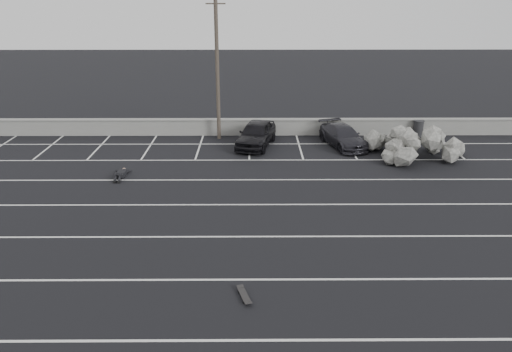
{
  "coord_description": "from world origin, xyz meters",
  "views": [
    {
      "loc": [
        1.22,
        -17.06,
        9.03
      ],
      "look_at": [
        1.34,
        3.92,
        1.0
      ],
      "focal_mm": 35.0,
      "sensor_mm": 36.0,
      "label": 1
    }
  ],
  "objects_px": {
    "riprap_pile": "(407,148)",
    "skateboard": "(244,295)",
    "trash_bin": "(418,128)",
    "utility_pole": "(217,69)",
    "car_left": "(256,134)",
    "car_right": "(343,136)",
    "person": "(122,171)"
  },
  "relations": [
    {
      "from": "trash_bin",
      "to": "person",
      "type": "xyz_separation_m",
      "value": [
        -17.21,
        -6.9,
        -0.31
      ]
    },
    {
      "from": "skateboard",
      "to": "riprap_pile",
      "type": "bearing_deg",
      "value": 40.03
    },
    {
      "from": "skateboard",
      "to": "trash_bin",
      "type": "bearing_deg",
      "value": 41.68
    },
    {
      "from": "utility_pole",
      "to": "trash_bin",
      "type": "xyz_separation_m",
      "value": [
        12.67,
        0.4,
        -3.84
      ]
    },
    {
      "from": "car_left",
      "to": "utility_pole",
      "type": "relative_size",
      "value": 0.51
    },
    {
      "from": "car_left",
      "to": "skateboard",
      "type": "bearing_deg",
      "value": -77.1
    },
    {
      "from": "trash_bin",
      "to": "skateboard",
      "type": "bearing_deg",
      "value": -121.55
    },
    {
      "from": "utility_pole",
      "to": "person",
      "type": "height_order",
      "value": "utility_pole"
    },
    {
      "from": "car_right",
      "to": "person",
      "type": "height_order",
      "value": "car_right"
    },
    {
      "from": "person",
      "to": "skateboard",
      "type": "height_order",
      "value": "person"
    },
    {
      "from": "car_right",
      "to": "skateboard",
      "type": "distance_m",
      "value": 16.57
    },
    {
      "from": "utility_pole",
      "to": "skateboard",
      "type": "xyz_separation_m",
      "value": [
        1.86,
        -17.2,
        -4.29
      ]
    },
    {
      "from": "riprap_pile",
      "to": "utility_pole",
      "type": "bearing_deg",
      "value": 161.79
    },
    {
      "from": "utility_pole",
      "to": "skateboard",
      "type": "height_order",
      "value": "utility_pole"
    },
    {
      "from": "person",
      "to": "utility_pole",
      "type": "bearing_deg",
      "value": 54.89
    },
    {
      "from": "car_left",
      "to": "utility_pole",
      "type": "height_order",
      "value": "utility_pole"
    },
    {
      "from": "trash_bin",
      "to": "riprap_pile",
      "type": "height_order",
      "value": "riprap_pile"
    },
    {
      "from": "utility_pole",
      "to": "riprap_pile",
      "type": "bearing_deg",
      "value": -18.21
    },
    {
      "from": "car_right",
      "to": "skateboard",
      "type": "height_order",
      "value": "car_right"
    },
    {
      "from": "car_right",
      "to": "person",
      "type": "distance_m",
      "value": 13.01
    },
    {
      "from": "car_left",
      "to": "riprap_pile",
      "type": "height_order",
      "value": "car_left"
    },
    {
      "from": "riprap_pile",
      "to": "skateboard",
      "type": "height_order",
      "value": "riprap_pile"
    },
    {
      "from": "car_left",
      "to": "utility_pole",
      "type": "xyz_separation_m",
      "value": [
        -2.33,
        1.56,
        3.63
      ]
    },
    {
      "from": "trash_bin",
      "to": "skateboard",
      "type": "relative_size",
      "value": 1.18
    },
    {
      "from": "car_right",
      "to": "trash_bin",
      "type": "height_order",
      "value": "car_right"
    },
    {
      "from": "trash_bin",
      "to": "person",
      "type": "height_order",
      "value": "trash_bin"
    },
    {
      "from": "trash_bin",
      "to": "utility_pole",
      "type": "bearing_deg",
      "value": -178.19
    },
    {
      "from": "car_left",
      "to": "skateboard",
      "type": "distance_m",
      "value": 15.67
    },
    {
      "from": "car_right",
      "to": "utility_pole",
      "type": "relative_size",
      "value": 0.49
    },
    {
      "from": "riprap_pile",
      "to": "car_right",
      "type": "bearing_deg",
      "value": 149.68
    },
    {
      "from": "car_left",
      "to": "car_right",
      "type": "xyz_separation_m",
      "value": [
        5.19,
        -0.08,
        -0.13
      ]
    },
    {
      "from": "riprap_pile",
      "to": "skateboard",
      "type": "xyz_separation_m",
      "value": [
        -8.93,
        -13.65,
        -0.42
      ]
    }
  ]
}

